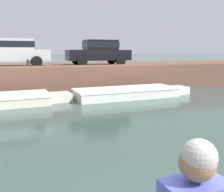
# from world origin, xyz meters

# --- Properties ---
(ground_plane) EXTENTS (400.00, 400.00, 0.00)m
(ground_plane) POSITION_xyz_m (0.00, 6.15, 0.00)
(ground_plane) COLOR #384C47
(far_quay_wall) EXTENTS (60.00, 6.00, 1.53)m
(far_quay_wall) POSITION_xyz_m (0.00, 15.29, 0.77)
(far_quay_wall) COLOR brown
(far_quay_wall) RESTS_ON ground
(far_wall_coping) EXTENTS (60.00, 0.24, 0.08)m
(far_wall_coping) POSITION_xyz_m (0.00, 12.41, 1.57)
(far_wall_coping) COLOR brown
(far_wall_coping) RESTS_ON far_quay_wall
(boat_moored_central_white) EXTENTS (6.47, 2.23, 0.50)m
(boat_moored_central_white) POSITION_xyz_m (3.34, 10.39, 0.25)
(boat_moored_central_white) COLOR white
(boat_moored_central_white) RESTS_ON ground
(car_left_inner_silver) EXTENTS (4.22, 2.05, 1.54)m
(car_left_inner_silver) POSITION_xyz_m (-2.51, 13.64, 2.38)
(car_left_inner_silver) COLOR #B7BABC
(car_left_inner_silver) RESTS_ON far_quay_wall
(car_centre_black) EXTENTS (3.87, 1.92, 1.54)m
(car_centre_black) POSITION_xyz_m (2.53, 13.64, 2.37)
(car_centre_black) COLOR black
(car_centre_black) RESTS_ON far_quay_wall
(mooring_bollard_mid) EXTENTS (0.15, 0.15, 0.45)m
(mooring_bollard_mid) POSITION_xyz_m (-1.71, 12.54, 1.77)
(mooring_bollard_mid) COLOR #2D2B28
(mooring_bollard_mid) RESTS_ON far_quay_wall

